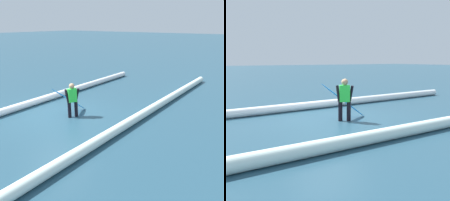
% 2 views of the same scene
% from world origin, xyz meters
% --- Properties ---
extents(ground_plane, '(167.95, 167.95, 0.00)m').
position_xyz_m(ground_plane, '(0.00, 0.00, 0.00)').
color(ground_plane, '#25495C').
extents(surfer, '(0.47, 0.43, 1.41)m').
position_xyz_m(surfer, '(-0.29, 0.69, 0.79)').
color(surfer, black).
rests_on(surfer, ground_plane).
extents(surfboard, '(1.68, 0.58, 1.28)m').
position_xyz_m(surfboard, '(-0.49, 0.31, 0.62)').
color(surfboard, '#268CE5').
rests_on(surfboard, ground_plane).
extents(wave_crest_foreground, '(14.12, 0.84, 0.32)m').
position_xyz_m(wave_crest_foreground, '(-1.26, -1.88, 0.16)').
color(wave_crest_foreground, white).
rests_on(wave_crest_foreground, ground_plane).
extents(wave_crest_midground, '(22.48, 0.65, 0.34)m').
position_xyz_m(wave_crest_midground, '(1.49, 3.12, 0.17)').
color(wave_crest_midground, white).
rests_on(wave_crest_midground, ground_plane).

